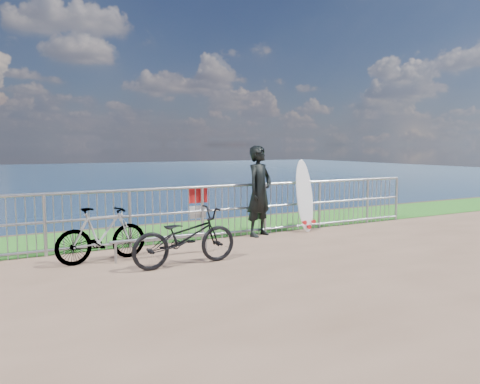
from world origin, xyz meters
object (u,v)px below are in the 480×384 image
bicycle_near (185,237)px  bicycle_far (102,234)px  surfboard (305,198)px  surfer (259,191)px

bicycle_near → bicycle_far: 1.45m
surfboard → bicycle_near: surfboard is taller
bicycle_near → surfboard: bearing=-68.6°
surfer → bicycle_far: surfer is taller
surfer → bicycle_near: surfer is taller
bicycle_near → bicycle_far: (-1.14, 0.89, -0.00)m
surfer → bicycle_near: (-2.34, -1.59, -0.50)m
surfboard → bicycle_far: 4.71m
surfer → surfboard: 1.20m
surfboard → bicycle_far: size_ratio=1.06×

